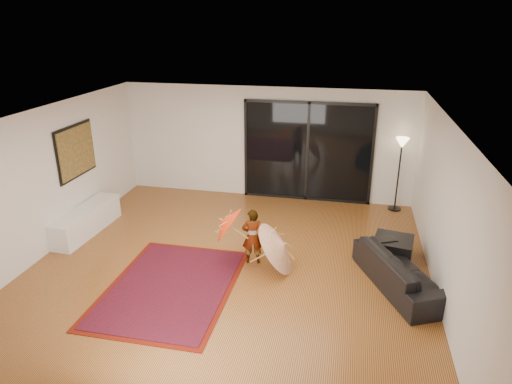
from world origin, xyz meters
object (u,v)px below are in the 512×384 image
(sofa, at_px, (401,270))
(ottoman, at_px, (393,248))
(media_console, at_px, (86,221))
(child, at_px, (252,236))

(sofa, bearing_deg, ottoman, -21.53)
(media_console, distance_m, sofa, 6.25)
(media_console, height_order, ottoman, media_console)
(media_console, distance_m, ottoman, 6.14)
(sofa, bearing_deg, media_console, 57.93)
(sofa, relative_size, ottoman, 2.98)
(media_console, height_order, sofa, sofa)
(sofa, distance_m, child, 2.59)
(media_console, xyz_separation_m, sofa, (6.20, -0.77, 0.04))
(media_console, relative_size, sofa, 0.92)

